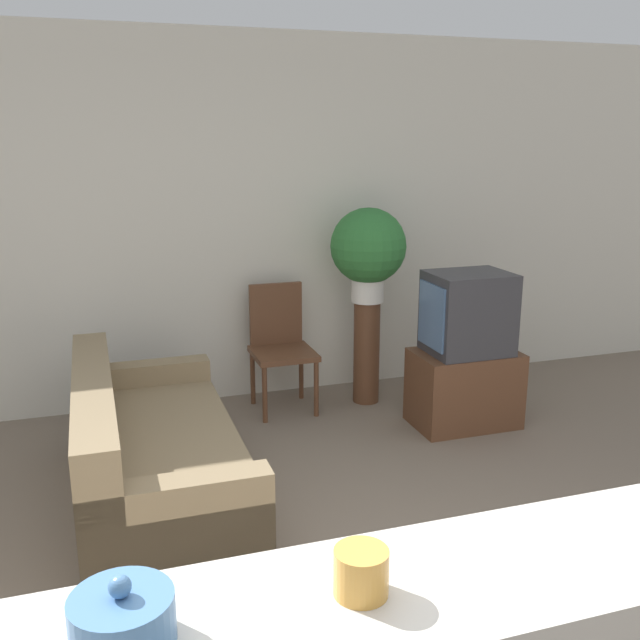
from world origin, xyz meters
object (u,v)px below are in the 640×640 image
Objects in this scene: wooden_chair at (280,341)px; decorative_bowl at (122,619)px; couch at (151,458)px; television at (467,313)px; potted_plant at (368,248)px.

wooden_chair is 3.88m from decorative_bowl.
couch is 2.28m from television.
couch is 2.02× the size of wooden_chair.
couch is 2.68× the size of potted_plant.
potted_plant is at bearing 61.43° from decorative_bowl.
decorative_bowl is (-1.28, -3.62, 0.57)m from wooden_chair.
television is 1.37m from wooden_chair.
television reaches higher than couch.
television is at bearing 50.39° from decorative_bowl.
television is 0.80× the size of potted_plant.
wooden_chair is at bearing 147.01° from television.
potted_plant is (1.69, 1.09, 0.91)m from couch.
potted_plant reaches higher than decorative_bowl.
wooden_chair is at bearing 48.42° from couch.
decorative_bowl reaches higher than couch.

